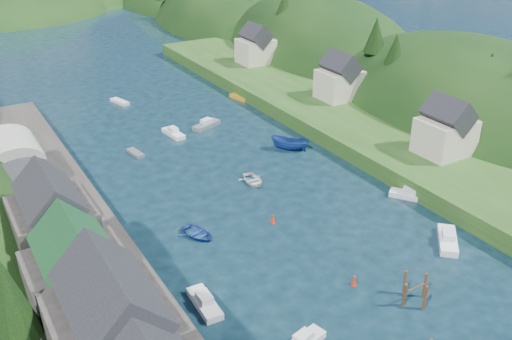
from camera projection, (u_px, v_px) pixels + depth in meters
ground at (185, 140)px, 90.43m from camera, size 600.00×600.00×0.00m
hillside_right at (318, 93)px, 133.61m from camera, size 36.00×245.56×48.00m
far_hills at (36, 43)px, 191.14m from camera, size 103.00×68.00×44.00m
hill_trees at (144, 50)px, 97.18m from camera, size 91.35×147.26×12.44m
quay_left at (88, 284)px, 55.90m from camera, size 12.00×110.00×2.00m
terrace_left_grass at (12, 306)px, 52.57m from camera, size 12.00×110.00×2.50m
quayside_buildings at (103, 325)px, 41.81m from camera, size 8.00×35.84×12.90m
boat_sheds at (21, 175)px, 67.69m from camera, size 7.00×21.00×7.50m
terrace_right at (349, 123)px, 93.69m from camera, size 16.00×120.00×2.40m
right_bank_cottages at (334, 80)px, 99.40m from camera, size 9.00×59.24×8.41m
piling_cluster_far at (415, 292)px, 54.67m from camera, size 3.20×2.99×3.26m
channel_buoy_near at (354, 281)px, 57.23m from camera, size 0.70×0.70×1.10m
channel_buoy_far at (273, 219)px, 67.84m from camera, size 0.70×0.70×1.10m
moored_boats at (282, 191)px, 73.94m from camera, size 35.26×91.61×2.25m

